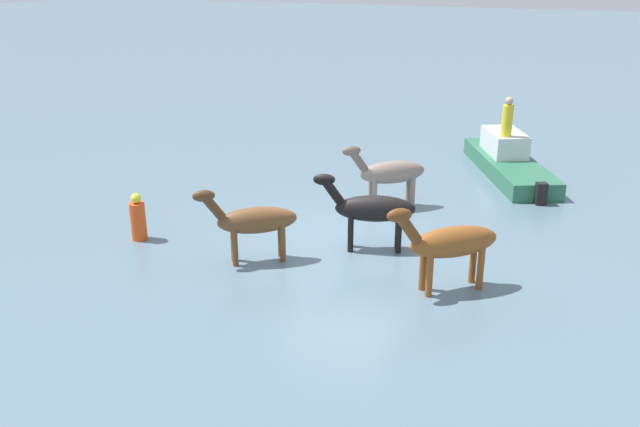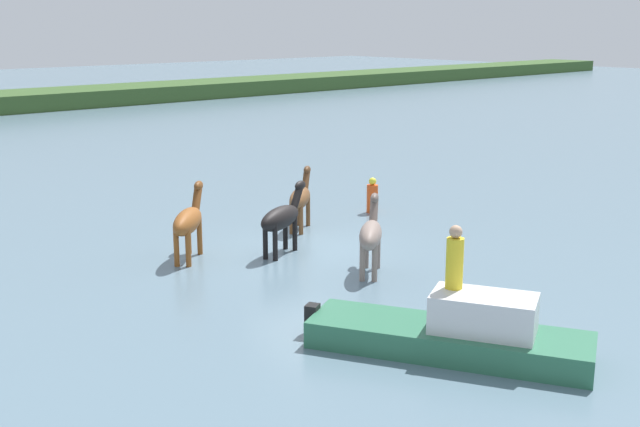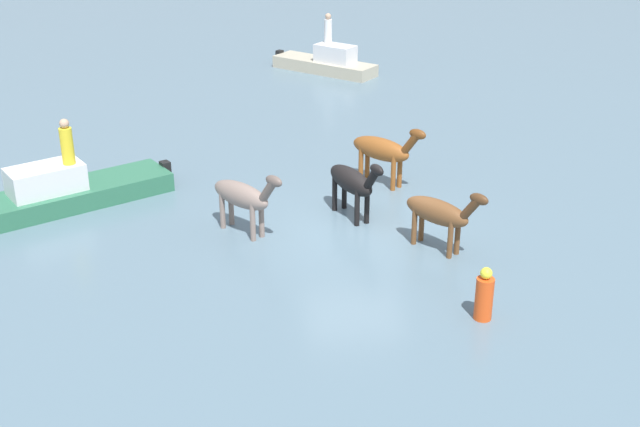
% 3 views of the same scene
% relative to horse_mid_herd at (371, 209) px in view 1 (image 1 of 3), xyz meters
% --- Properties ---
extents(ground_plane, '(179.12, 179.12, 0.00)m').
position_rel_horse_mid_herd_xyz_m(ground_plane, '(0.70, -0.06, -0.98)').
color(ground_plane, slate).
extents(horse_mid_herd, '(2.25, 1.18, 1.78)m').
position_rel_horse_mid_herd_xyz_m(horse_mid_herd, '(0.00, 0.00, 0.00)').
color(horse_mid_herd, black).
rests_on(horse_mid_herd, ground_plane).
extents(horse_lead, '(1.98, 1.73, 1.78)m').
position_rel_horse_mid_herd_xyz_m(horse_lead, '(0.51, -2.75, -0.00)').
color(horse_lead, gray).
rests_on(horse_lead, ground_plane).
extents(horse_gray_outer, '(1.96, 1.61, 1.71)m').
position_rel_horse_mid_herd_xyz_m(horse_gray_outer, '(2.07, 1.64, -0.04)').
color(horse_gray_outer, brown).
rests_on(horse_gray_outer, ground_plane).
extents(horse_chestnut_trailing, '(2.02, 1.84, 1.84)m').
position_rel_horse_mid_herd_xyz_m(horse_chestnut_trailing, '(-2.07, 1.23, 0.03)').
color(horse_chestnut_trailing, brown).
rests_on(horse_chestnut_trailing, ground_plane).
extents(boat_motor_center, '(3.66, 5.25, 1.35)m').
position_rel_horse_mid_herd_xyz_m(boat_motor_center, '(-1.84, -7.19, -0.66)').
color(boat_motor_center, '#2D6B4C').
rests_on(boat_motor_center, ground_plane).
extents(person_watcher_seated, '(0.32, 0.32, 1.19)m').
position_rel_horse_mid_herd_xyz_m(person_watcher_seated, '(-1.71, -7.03, 0.77)').
color(person_watcher_seated, yellow).
rests_on(person_watcher_seated, boat_motor_center).
extents(buoy_channel_marker, '(0.36, 0.36, 1.14)m').
position_rel_horse_mid_herd_xyz_m(buoy_channel_marker, '(5.16, 1.70, -0.47)').
color(buoy_channel_marker, '#E54C19').
rests_on(buoy_channel_marker, ground_plane).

